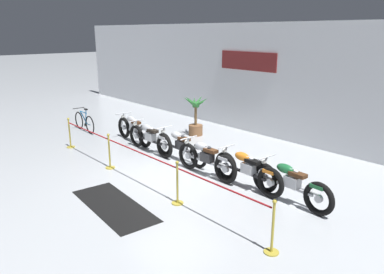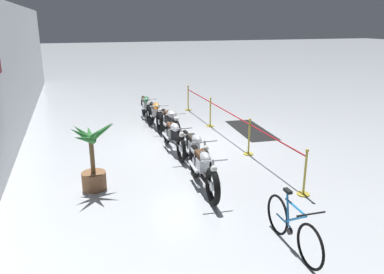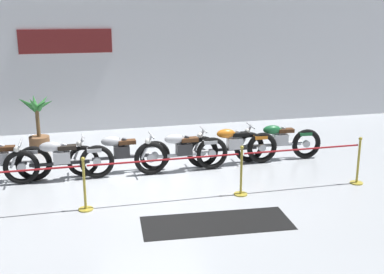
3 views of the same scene
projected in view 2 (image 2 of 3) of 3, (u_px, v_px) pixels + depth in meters
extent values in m
plane|color=#B2B7BC|center=(190.00, 142.00, 11.67)|extent=(120.00, 120.00, 0.00)
torus|color=black|center=(213.00, 186.00, 7.62)|extent=(0.80, 0.19, 0.80)
torus|color=black|center=(195.00, 161.00, 9.02)|extent=(0.80, 0.19, 0.80)
cylinder|color=silver|center=(213.00, 186.00, 7.62)|extent=(0.19, 0.09, 0.19)
cylinder|color=silver|center=(195.00, 161.00, 9.02)|extent=(0.19, 0.09, 0.19)
cylinder|color=silver|center=(214.00, 175.00, 7.45)|extent=(0.31, 0.08, 0.59)
cube|color=silver|center=(202.00, 165.00, 8.31)|extent=(0.37, 0.24, 0.26)
cylinder|color=silver|center=(203.00, 157.00, 8.22)|extent=(0.19, 0.12, 0.24)
cylinder|color=silver|center=(202.00, 156.00, 8.29)|extent=(0.19, 0.12, 0.24)
cylinder|color=silver|center=(193.00, 167.00, 8.60)|extent=(0.70, 0.12, 0.07)
cube|color=#47474C|center=(203.00, 172.00, 8.31)|extent=(1.21, 0.14, 0.06)
ellipsoid|color=#B7BABF|center=(205.00, 158.00, 8.02)|extent=(0.47, 0.25, 0.22)
cube|color=#4C2D19|center=(201.00, 154.00, 8.37)|extent=(0.41, 0.23, 0.09)
cube|color=#B7BABF|center=(195.00, 150.00, 8.89)|extent=(0.33, 0.18, 0.08)
cylinder|color=silver|center=(213.00, 161.00, 7.47)|extent=(0.08, 0.62, 0.04)
sphere|color=silver|center=(214.00, 169.00, 7.44)|extent=(0.14, 0.14, 0.14)
torus|color=black|center=(205.00, 164.00, 8.84)|extent=(0.77, 0.12, 0.77)
torus|color=black|center=(186.00, 144.00, 10.31)|extent=(0.77, 0.12, 0.77)
cylinder|color=silver|center=(205.00, 164.00, 8.84)|extent=(0.18, 0.08, 0.18)
cylinder|color=silver|center=(186.00, 144.00, 10.31)|extent=(0.18, 0.08, 0.18)
cylinder|color=silver|center=(206.00, 154.00, 8.67)|extent=(0.30, 0.06, 0.59)
cube|color=silver|center=(194.00, 147.00, 9.57)|extent=(0.36, 0.22, 0.26)
cylinder|color=silver|center=(194.00, 140.00, 9.48)|extent=(0.18, 0.11, 0.24)
cylinder|color=silver|center=(193.00, 139.00, 9.55)|extent=(0.18, 0.11, 0.24)
cylinder|color=silver|center=(185.00, 149.00, 9.85)|extent=(0.70, 0.08, 0.07)
cube|color=black|center=(194.00, 152.00, 9.57)|extent=(1.29, 0.07, 0.06)
ellipsoid|color=#B7BABF|center=(197.00, 140.00, 9.29)|extent=(0.46, 0.22, 0.22)
cube|color=black|center=(192.00, 137.00, 9.63)|extent=(0.40, 0.20, 0.09)
cube|color=#B7BABF|center=(186.00, 135.00, 10.18)|extent=(0.32, 0.16, 0.08)
cylinder|color=silver|center=(205.00, 142.00, 8.70)|extent=(0.04, 0.62, 0.04)
sphere|color=silver|center=(206.00, 149.00, 8.66)|extent=(0.14, 0.14, 0.14)
torus|color=black|center=(181.00, 149.00, 9.99)|extent=(0.73, 0.11, 0.72)
torus|color=black|center=(167.00, 132.00, 11.49)|extent=(0.73, 0.11, 0.72)
cylinder|color=silver|center=(181.00, 149.00, 9.99)|extent=(0.17, 0.08, 0.17)
cylinder|color=silver|center=(167.00, 132.00, 11.49)|extent=(0.17, 0.08, 0.17)
cylinder|color=silver|center=(182.00, 140.00, 9.82)|extent=(0.30, 0.06, 0.59)
cube|color=#2D2D30|center=(173.00, 134.00, 10.74)|extent=(0.36, 0.22, 0.26)
cylinder|color=#2D2D30|center=(173.00, 128.00, 10.64)|extent=(0.18, 0.11, 0.24)
cylinder|color=#2D2D30|center=(172.00, 127.00, 10.72)|extent=(0.18, 0.11, 0.24)
cylinder|color=silver|center=(166.00, 136.00, 11.01)|extent=(0.70, 0.07, 0.07)
cube|color=#47474C|center=(173.00, 139.00, 10.73)|extent=(1.32, 0.07, 0.06)
ellipsoid|color=#B7BABF|center=(175.00, 127.00, 10.45)|extent=(0.46, 0.22, 0.22)
cube|color=#4C2D19|center=(172.00, 125.00, 10.79)|extent=(0.40, 0.20, 0.09)
cube|color=#B7BABF|center=(167.00, 124.00, 11.37)|extent=(0.32, 0.16, 0.08)
cylinder|color=silver|center=(181.00, 129.00, 9.84)|extent=(0.04, 0.62, 0.04)
sphere|color=silver|center=(182.00, 135.00, 9.81)|extent=(0.14, 0.14, 0.14)
torus|color=black|center=(176.00, 132.00, 11.43)|extent=(0.78, 0.13, 0.78)
torus|color=black|center=(164.00, 120.00, 12.76)|extent=(0.78, 0.13, 0.78)
cylinder|color=silver|center=(176.00, 132.00, 11.43)|extent=(0.19, 0.08, 0.19)
cylinder|color=silver|center=(164.00, 120.00, 12.76)|extent=(0.19, 0.08, 0.19)
cylinder|color=silver|center=(177.00, 123.00, 11.27)|extent=(0.30, 0.06, 0.59)
cube|color=#2D2D30|center=(169.00, 120.00, 12.10)|extent=(0.36, 0.23, 0.26)
cylinder|color=#2D2D30|center=(170.00, 115.00, 12.00)|extent=(0.18, 0.11, 0.24)
cylinder|color=#2D2D30|center=(169.00, 114.00, 12.07)|extent=(0.18, 0.11, 0.24)
cylinder|color=silver|center=(163.00, 123.00, 12.37)|extent=(0.70, 0.08, 0.07)
cube|color=#ADAFB5|center=(170.00, 125.00, 12.09)|extent=(1.17, 0.08, 0.06)
ellipsoid|color=#B7BABF|center=(171.00, 114.00, 11.81)|extent=(0.46, 0.23, 0.22)
cube|color=#4C2D19|center=(168.00, 113.00, 12.15)|extent=(0.40, 0.21, 0.09)
cube|color=#B7BABF|center=(164.00, 112.00, 12.63)|extent=(0.32, 0.17, 0.08)
cylinder|color=silver|center=(176.00, 114.00, 11.29)|extent=(0.05, 0.62, 0.04)
sphere|color=silver|center=(177.00, 119.00, 11.26)|extent=(0.14, 0.14, 0.14)
torus|color=black|center=(160.00, 122.00, 12.55)|extent=(0.78, 0.15, 0.77)
torus|color=black|center=(152.00, 112.00, 13.94)|extent=(0.78, 0.15, 0.77)
cylinder|color=silver|center=(160.00, 122.00, 12.55)|extent=(0.18, 0.08, 0.18)
cylinder|color=silver|center=(152.00, 112.00, 13.94)|extent=(0.18, 0.08, 0.18)
cylinder|color=silver|center=(160.00, 114.00, 12.38)|extent=(0.30, 0.06, 0.59)
cube|color=silver|center=(155.00, 112.00, 13.24)|extent=(0.36, 0.23, 0.26)
cylinder|color=silver|center=(155.00, 107.00, 13.14)|extent=(0.18, 0.11, 0.24)
cylinder|color=silver|center=(155.00, 106.00, 13.22)|extent=(0.18, 0.11, 0.24)
cylinder|color=silver|center=(150.00, 114.00, 13.52)|extent=(0.70, 0.09, 0.07)
cube|color=black|center=(155.00, 116.00, 13.23)|extent=(1.21, 0.09, 0.06)
ellipsoid|color=orange|center=(156.00, 106.00, 12.95)|extent=(0.46, 0.23, 0.22)
cube|color=black|center=(154.00, 105.00, 13.29)|extent=(0.40, 0.21, 0.09)
cube|color=orange|center=(152.00, 105.00, 13.81)|extent=(0.32, 0.17, 0.08)
cylinder|color=silver|center=(159.00, 106.00, 12.40)|extent=(0.05, 0.62, 0.04)
sphere|color=silver|center=(160.00, 110.00, 12.37)|extent=(0.14, 0.14, 0.14)
torus|color=black|center=(149.00, 114.00, 13.64)|extent=(0.77, 0.17, 0.77)
torus|color=black|center=(144.00, 105.00, 15.04)|extent=(0.77, 0.17, 0.77)
cylinder|color=silver|center=(149.00, 114.00, 13.64)|extent=(0.18, 0.09, 0.18)
cylinder|color=silver|center=(144.00, 105.00, 15.04)|extent=(0.18, 0.09, 0.18)
cylinder|color=silver|center=(149.00, 107.00, 13.47)|extent=(0.31, 0.07, 0.59)
cube|color=silver|center=(146.00, 105.00, 14.34)|extent=(0.37, 0.24, 0.26)
cylinder|color=silver|center=(146.00, 100.00, 14.24)|extent=(0.18, 0.12, 0.24)
cylinder|color=silver|center=(146.00, 100.00, 14.32)|extent=(0.18, 0.12, 0.24)
cylinder|color=silver|center=(141.00, 107.00, 14.62)|extent=(0.70, 0.11, 0.07)
cube|color=#ADAFB5|center=(146.00, 109.00, 14.33)|extent=(1.22, 0.13, 0.06)
ellipsoid|color=#1E6B38|center=(147.00, 100.00, 14.05)|extent=(0.47, 0.24, 0.22)
cube|color=#4C2D19|center=(145.00, 99.00, 14.39)|extent=(0.41, 0.22, 0.09)
cube|color=#1E6B38|center=(144.00, 99.00, 14.92)|extent=(0.33, 0.18, 0.08)
cylinder|color=silver|center=(149.00, 99.00, 13.49)|extent=(0.07, 0.62, 0.04)
sphere|color=silver|center=(149.00, 103.00, 13.46)|extent=(0.14, 0.14, 0.14)
torus|color=black|center=(310.00, 247.00, 5.65)|extent=(0.72, 0.07, 0.72)
torus|color=black|center=(277.00, 215.00, 6.59)|extent=(0.72, 0.07, 0.72)
cylinder|color=#1E75B7|center=(295.00, 219.00, 6.01)|extent=(0.60, 0.06, 0.43)
cylinder|color=#1E75B7|center=(295.00, 206.00, 5.99)|extent=(0.55, 0.05, 0.04)
cylinder|color=#1E75B7|center=(288.00, 207.00, 6.21)|extent=(0.15, 0.04, 0.55)
cube|color=black|center=(288.00, 191.00, 6.17)|extent=(0.18, 0.09, 0.05)
cylinder|color=#1E75B7|center=(283.00, 220.00, 6.40)|extent=(0.46, 0.04, 0.03)
cylinder|color=black|center=(311.00, 214.00, 5.55)|extent=(0.04, 0.48, 0.03)
cylinder|color=black|center=(290.00, 231.00, 6.22)|extent=(0.12, 0.05, 0.12)
cylinder|color=brown|center=(94.00, 181.00, 8.38)|extent=(0.54, 0.54, 0.40)
cylinder|color=brown|center=(92.00, 156.00, 8.20)|extent=(0.10, 0.10, 0.78)
cone|color=#286B2D|center=(89.00, 133.00, 8.24)|extent=(0.51, 0.19, 0.33)
cone|color=#286B2D|center=(83.00, 133.00, 8.14)|extent=(0.46, 0.48, 0.47)
cone|color=#286B2D|center=(81.00, 134.00, 7.95)|extent=(0.26, 0.52, 0.47)
cone|color=#286B2D|center=(84.00, 139.00, 7.80)|extent=(0.62, 0.52, 0.42)
cone|color=#286B2D|center=(94.00, 135.00, 7.90)|extent=(0.53, 0.34, 0.46)
cone|color=#286B2D|center=(102.00, 132.00, 8.05)|extent=(0.28, 0.63, 0.53)
cone|color=#286B2D|center=(101.00, 131.00, 8.26)|extent=(0.43, 0.65, 0.50)
cylinder|color=gold|center=(303.00, 194.00, 8.15)|extent=(0.28, 0.28, 0.03)
cylinder|color=gold|center=(305.00, 173.00, 8.01)|extent=(0.05, 0.05, 0.95)
sphere|color=gold|center=(307.00, 151.00, 7.85)|extent=(0.08, 0.08, 0.08)
cylinder|color=maroon|center=(274.00, 138.00, 9.13)|extent=(2.61, 0.04, 0.04)
cylinder|color=maroon|center=(228.00, 112.00, 11.79)|extent=(3.00, 0.04, 0.04)
cylinder|color=maroon|center=(198.00, 95.00, 14.44)|extent=(2.59, 0.04, 0.04)
cylinder|color=gold|center=(248.00, 154.00, 10.63)|extent=(0.28, 0.28, 0.03)
cylinder|color=gold|center=(249.00, 137.00, 10.48)|extent=(0.05, 0.05, 0.95)
sphere|color=gold|center=(250.00, 120.00, 10.33)|extent=(0.08, 0.08, 0.08)
cylinder|color=gold|center=(210.00, 126.00, 13.47)|extent=(0.28, 0.28, 0.03)
cylinder|color=gold|center=(210.00, 113.00, 13.33)|extent=(0.05, 0.05, 0.95)
sphere|color=gold|center=(211.00, 98.00, 13.18)|extent=(0.08, 0.08, 0.08)
cylinder|color=gold|center=(188.00, 110.00, 15.92)|extent=(0.28, 0.28, 0.03)
cylinder|color=gold|center=(188.00, 98.00, 15.78)|extent=(0.05, 0.05, 0.95)
sphere|color=gold|center=(188.00, 86.00, 15.63)|extent=(0.08, 0.08, 0.08)
cube|color=black|center=(251.00, 130.00, 13.01)|extent=(2.74, 1.21, 0.01)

